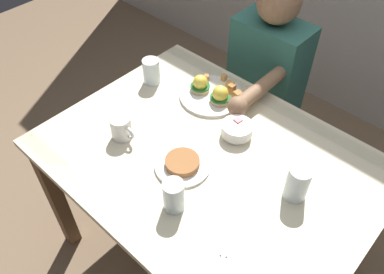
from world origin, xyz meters
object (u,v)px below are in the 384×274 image
(water_glass_far, at_px, (174,197))
(side_plate, at_px, (182,164))
(fork, at_px, (221,266))
(coffee_mug, at_px, (121,127))
(diner_person, at_px, (263,81))
(eggs_benedict_plate, at_px, (212,93))
(water_glass_extra, at_px, (297,184))
(water_glass_near, at_px, (151,72))
(dining_table, at_px, (208,174))
(fruit_bowl, at_px, (237,130))

(water_glass_far, height_order, side_plate, water_glass_far)
(fork, bearing_deg, side_plate, 150.21)
(coffee_mug, distance_m, diner_person, 0.78)
(eggs_benedict_plate, relative_size, water_glass_extra, 2.05)
(coffee_mug, xyz_separation_m, diner_person, (0.14, 0.75, -0.14))
(eggs_benedict_plate, xyz_separation_m, diner_person, (0.04, 0.34, -0.11))
(side_plate, bearing_deg, diner_person, 100.81)
(fork, xyz_separation_m, water_glass_near, (-0.78, 0.46, 0.05))
(dining_table, bearing_deg, fruit_bowl, 86.86)
(dining_table, distance_m, side_plate, 0.16)
(water_glass_near, bearing_deg, water_glass_far, -37.07)
(side_plate, xyz_separation_m, diner_person, (-0.13, 0.70, -0.10))
(eggs_benedict_plate, bearing_deg, diner_person, 83.74)
(coffee_mug, xyz_separation_m, side_plate, (0.27, 0.05, -0.04))
(water_glass_far, height_order, water_glass_extra, water_glass_extra)
(fork, bearing_deg, water_glass_extra, 87.05)
(coffee_mug, height_order, side_plate, coffee_mug)
(water_glass_near, bearing_deg, water_glass_extra, -6.98)
(eggs_benedict_plate, bearing_deg, coffee_mug, -103.56)
(eggs_benedict_plate, height_order, fruit_bowl, eggs_benedict_plate)
(dining_table, bearing_deg, eggs_benedict_plate, 128.68)
(fruit_bowl, relative_size, water_glass_extra, 0.91)
(coffee_mug, relative_size, side_plate, 0.56)
(fork, distance_m, water_glass_near, 0.90)
(coffee_mug, height_order, fork, coffee_mug)
(fruit_bowl, bearing_deg, fork, -56.63)
(diner_person, bearing_deg, fork, -62.11)
(fork, xyz_separation_m, diner_person, (-0.48, 0.90, -0.09))
(fork, relative_size, water_glass_far, 1.23)
(fork, bearing_deg, dining_table, 135.64)
(dining_table, bearing_deg, water_glass_extra, 10.77)
(water_glass_extra, relative_size, side_plate, 0.66)
(water_glass_near, bearing_deg, side_plate, -31.01)
(coffee_mug, xyz_separation_m, water_glass_near, (-0.16, 0.31, 0.00))
(dining_table, bearing_deg, water_glass_far, -76.05)
(fork, xyz_separation_m, water_glass_far, (-0.24, 0.06, 0.05))
(dining_table, relative_size, fruit_bowl, 10.00)
(water_glass_near, distance_m, water_glass_extra, 0.80)
(eggs_benedict_plate, height_order, fork, eggs_benedict_plate)
(eggs_benedict_plate, relative_size, side_plate, 1.35)
(water_glass_near, xyz_separation_m, diner_person, (0.30, 0.44, -0.14))
(fruit_bowl, bearing_deg, coffee_mug, -136.22)
(eggs_benedict_plate, distance_m, water_glass_far, 0.57)
(dining_table, distance_m, fruit_bowl, 0.20)
(water_glass_extra, bearing_deg, dining_table, -169.23)
(diner_person, bearing_deg, fruit_bowl, -68.24)
(fruit_bowl, xyz_separation_m, coffee_mug, (-0.32, -0.30, 0.02))
(coffee_mug, distance_m, fork, 0.63)
(fruit_bowl, relative_size, coffee_mug, 1.08)
(side_plate, bearing_deg, water_glass_near, 148.99)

